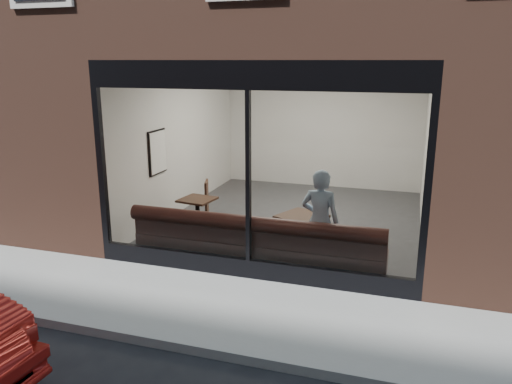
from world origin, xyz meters
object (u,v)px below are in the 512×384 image
(cafe_table_left, at_px, (197,200))
(cafe_chair_left, at_px, (197,216))
(person, at_px, (320,221))
(banquette, at_px, (257,254))
(cafe_table_right, at_px, (302,217))

(cafe_table_left, height_order, cafe_chair_left, cafe_table_left)
(cafe_table_left, bearing_deg, person, -18.05)
(banquette, height_order, cafe_chair_left, banquette)
(person, relative_size, cafe_table_right, 2.42)
(banquette, height_order, cafe_table_right, cafe_table_right)
(cafe_table_left, bearing_deg, cafe_chair_left, 114.99)
(banquette, height_order, cafe_table_left, cafe_table_left)
(person, distance_m, cafe_chair_left, 3.01)
(banquette, bearing_deg, cafe_table_left, 145.96)
(person, relative_size, cafe_chair_left, 3.96)
(person, height_order, cafe_table_right, person)
(person, xyz_separation_m, cafe_table_right, (-0.36, 0.36, -0.07))
(banquette, relative_size, cafe_table_right, 5.96)
(cafe_table_left, bearing_deg, cafe_table_right, -11.81)
(cafe_table_left, relative_size, cafe_table_right, 0.86)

